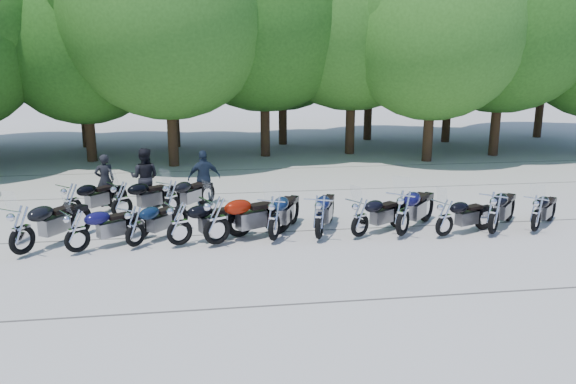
{
  "coord_description": "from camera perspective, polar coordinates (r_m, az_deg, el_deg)",
  "views": [
    {
      "loc": [
        -1.98,
        -12.79,
        4.66
      ],
      "look_at": [
        0.0,
        1.5,
        1.1
      ],
      "focal_mm": 35.0,
      "sensor_mm": 36.0,
      "label": 1
    }
  ],
  "objects": [
    {
      "name": "motorcycle_11",
      "position": [
        16.23,
        23.95,
        -1.9
      ],
      "size": [
        1.93,
        1.88,
        1.17
      ],
      "primitive_type": null,
      "rotation": [
        0.0,
        0.0,
        2.33
      ],
      "color": "black",
      "rests_on": "ground"
    },
    {
      "name": "motorcycle_8",
      "position": [
        14.72,
        11.62,
        -2.0
      ],
      "size": [
        2.21,
        2.4,
        1.42
      ],
      "primitive_type": null,
      "rotation": [
        0.0,
        0.0,
        2.43
      ],
      "color": "#0E0C38",
      "rests_on": "ground"
    },
    {
      "name": "tree_6",
      "position": [
        25.48,
        14.66,
        16.02
      ],
      "size": [
        8.0,
        8.0,
        9.82
      ],
      "color": "#3A2614",
      "rests_on": "ground"
    },
    {
      "name": "tree_15",
      "position": [
        35.21,
        25.1,
        16.47
      ],
      "size": [
        9.67,
        9.67,
        11.86
      ],
      "color": "#3A2614",
      "rests_on": "ground"
    },
    {
      "name": "tree_2",
      "position": [
        26.17,
        -20.19,
        14.47
      ],
      "size": [
        7.31,
        7.31,
        8.97
      ],
      "color": "#3A2614",
      "rests_on": "ground"
    },
    {
      "name": "motorcycle_0",
      "position": [
        14.5,
        -25.5,
        -3.4
      ],
      "size": [
        1.97,
        2.47,
        1.39
      ],
      "primitive_type": null,
      "rotation": [
        0.0,
        0.0,
        2.56
      ],
      "color": "black",
      "rests_on": "ground"
    },
    {
      "name": "tree_11",
      "position": [
        29.28,
        -11.8,
        15.22
      ],
      "size": [
        7.56,
        7.56,
        9.28
      ],
      "color": "#3A2614",
      "rests_on": "ground"
    },
    {
      "name": "rider_0",
      "position": [
        18.39,
        -18.11,
        1.14
      ],
      "size": [
        0.7,
        0.58,
        1.66
      ],
      "primitive_type": "imported",
      "rotation": [
        0.0,
        0.0,
        3.5
      ],
      "color": "black",
      "rests_on": "ground"
    },
    {
      "name": "tree_7",
      "position": [
        27.94,
        21.2,
        16.52
      ],
      "size": [
        8.79,
        8.79,
        10.79
      ],
      "color": "#3A2614",
      "rests_on": "ground"
    },
    {
      "name": "motorcycle_3",
      "position": [
        13.99,
        -11.0,
        -3.07
      ],
      "size": [
        2.37,
        1.54,
        1.29
      ],
      "primitive_type": null,
      "rotation": [
        0.0,
        0.0,
        1.98
      ],
      "color": "black",
      "rests_on": "ground"
    },
    {
      "name": "tree_3",
      "position": [
        24.14,
        -12.23,
        17.51
      ],
      "size": [
        8.7,
        8.7,
        10.67
      ],
      "color": "#3A2614",
      "rests_on": "ground"
    },
    {
      "name": "rider_1",
      "position": [
        17.94,
        -14.35,
        1.43
      ],
      "size": [
        1.02,
        0.86,
        1.86
      ],
      "primitive_type": "imported",
      "rotation": [
        0.0,
        0.0,
        2.96
      ],
      "color": "black",
      "rests_on": "ground"
    },
    {
      "name": "tree_12",
      "position": [
        29.52,
        -0.55,
        15.93
      ],
      "size": [
        7.88,
        7.88,
        9.67
      ],
      "color": "#3A2614",
      "rests_on": "ground"
    },
    {
      "name": "motorcycle_4",
      "position": [
        13.88,
        -7.27,
        -2.76
      ],
      "size": [
        2.61,
        1.84,
        1.44
      ],
      "primitive_type": null,
      "rotation": [
        0.0,
        0.0,
        2.04
      ],
      "color": "maroon",
      "rests_on": "ground"
    },
    {
      "name": "tree_10",
      "position": [
        30.44,
        -20.58,
        14.89
      ],
      "size": [
        7.78,
        7.78,
        9.55
      ],
      "color": "#3A2614",
      "rests_on": "ground"
    },
    {
      "name": "motorcycle_10",
      "position": [
        15.54,
        20.22,
        -1.91
      ],
      "size": [
        2.11,
        2.24,
        1.33
      ],
      "primitive_type": null,
      "rotation": [
        0.0,
        0.0,
        2.41
      ],
      "color": "black",
      "rests_on": "ground"
    },
    {
      "name": "motorcycle_7",
      "position": [
        14.51,
        7.34,
        -2.48
      ],
      "size": [
        2.17,
        1.69,
        1.21
      ],
      "primitive_type": null,
      "rotation": [
        0.0,
        0.0,
        2.13
      ],
      "color": "black",
      "rests_on": "ground"
    },
    {
      "name": "motorcycle_9",
      "position": [
        15.0,
        15.66,
        -2.45
      ],
      "size": [
        2.14,
        1.35,
        1.16
      ],
      "primitive_type": null,
      "rotation": [
        0.0,
        0.0,
        1.95
      ],
      "color": "black",
      "rests_on": "ground"
    },
    {
      "name": "motorcycle_6",
      "position": [
        14.23,
        3.22,
        -2.45
      ],
      "size": [
        1.51,
        2.47,
        1.34
      ],
      "primitive_type": null,
      "rotation": [
        0.0,
        0.0,
        2.78
      ],
      "color": "#0D143A",
      "rests_on": "ground"
    },
    {
      "name": "motorcycle_13",
      "position": [
        16.66,
        -16.57,
        -0.67
      ],
      "size": [
        2.26,
        1.88,
        1.29
      ],
      "primitive_type": null,
      "rotation": [
        0.0,
        0.0,
        2.18
      ],
      "color": "black",
      "rests_on": "ground"
    },
    {
      "name": "motorcycle_5",
      "position": [
        14.09,
        -1.41,
        -2.58
      ],
      "size": [
        1.64,
        2.47,
        1.35
      ],
      "primitive_type": null,
      "rotation": [
        0.0,
        0.0,
        2.72
      ],
      "color": "#0D1D3D",
      "rests_on": "ground"
    },
    {
      "name": "motorcycle_1",
      "position": [
        14.18,
        -20.69,
        -3.63
      ],
      "size": [
        2.18,
        1.78,
        1.23
      ],
      "primitive_type": null,
      "rotation": [
        0.0,
        0.0,
        2.17
      ],
      "color": "#0F0D3B",
      "rests_on": "ground"
    },
    {
      "name": "rider_2",
      "position": [
        17.78,
        -8.52,
        1.43
      ],
      "size": [
        1.09,
        0.6,
        1.75
      ],
      "primitive_type": "imported",
      "rotation": [
        0.0,
        0.0,
        3.32
      ],
      "color": "#1B2738",
      "rests_on": "ground"
    },
    {
      "name": "motorcycle_12",
      "position": [
        17.02,
        -21.16,
        -0.81
      ],
      "size": [
        1.98,
        2.09,
        1.25
      ],
      "primitive_type": null,
      "rotation": [
        0.0,
        0.0,
        2.41
      ],
      "color": "black",
      "rests_on": "ground"
    },
    {
      "name": "ground",
      "position": [
        13.75,
        0.86,
        -5.94
      ],
      "size": [
        90.0,
        90.0,
        0.0
      ],
      "primitive_type": "plane",
      "color": "#A09990",
      "rests_on": "ground"
    },
    {
      "name": "tree_13",
      "position": [
        31.51,
        8.42,
        16.23
      ],
      "size": [
        8.31,
        8.31,
        10.2
      ],
      "color": "#3A2614",
      "rests_on": "ground"
    },
    {
      "name": "motorcycle_2",
      "position": [
        14.17,
        -15.31,
        -3.29
      ],
      "size": [
        1.85,
        2.06,
        1.2
      ],
      "primitive_type": null,
      "rotation": [
        0.0,
        0.0,
        2.46
      ],
      "color": "black",
      "rests_on": "ground"
    },
    {
      "name": "tree_5",
      "position": [
        26.88,
        6.64,
        17.85
      ],
      "size": [
        9.04,
        9.04,
        11.1
      ],
      "color": "#3A2614",
      "rests_on": "ground"
    },
    {
      "name": "tree_14",
      "position": [
        31.56,
        16.37,
        15.45
      ],
      "size": [
        8.02,
        8.02,
        9.84
      ],
      "color": "#3A2614",
      "rests_on": "ground"
    },
    {
      "name": "motorcycle_14",
      "position": [
        16.58,
        -11.8,
        -0.52
      ],
      "size": [
        1.92,
        2.14,
        1.25
      ],
      "primitive_type": null,
      "rotation": [
        0.0,
        0.0,
        2.46
      ],
      "color": "black",
      "rests_on": "ground"
    },
    {
      "name": "tree_4",
      "position": [
        26.07,
        -2.46,
        18.2
      ],
      "size": [
        9.13,
        9.13,
        11.2
      ],
      "color": "#3A2614",
      "rests_on": "ground"
    }
  ]
}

